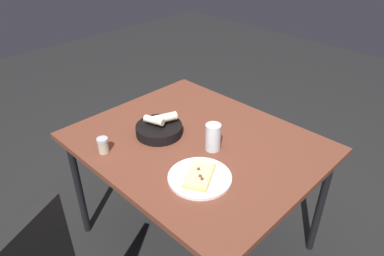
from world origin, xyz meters
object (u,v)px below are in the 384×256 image
Objects in this scene: pizza_plate at (200,177)px; bread_basket at (159,129)px; beer_glass at (213,138)px; dining_table at (196,150)px; pepper_shaker at (103,146)px.

pizza_plate is 1.16× the size of bread_basket.
pizza_plate is 0.24m from beer_glass.
beer_glass is at bearing 3.12° from dining_table.
pizza_plate is 0.50m from pepper_shaker.
bread_basket is at bearing 163.98° from pizza_plate.
pepper_shaker is (-0.35, -0.39, -0.03)m from beer_glass.
beer_glass is (0.10, 0.01, 0.12)m from dining_table.
bread_basket is at bearing -153.64° from dining_table.
pizza_plate is 0.41m from bread_basket.
beer_glass is at bearing 47.58° from pepper_shaker.
pizza_plate is at bearing -61.91° from beer_glass.
beer_glass is at bearing 18.44° from bread_basket.
dining_table is 15.27× the size of pepper_shaker.
pepper_shaker is (-0.25, -0.38, 0.09)m from dining_table.
pepper_shaker reaches higher than dining_table.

